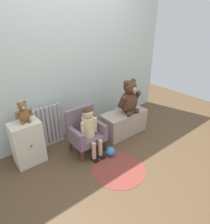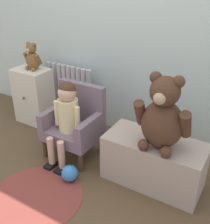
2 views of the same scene
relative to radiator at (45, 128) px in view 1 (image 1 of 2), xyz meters
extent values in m
plane|color=brown|center=(0.55, -0.95, -0.31)|extent=(6.00, 6.00, 0.00)
cube|color=silver|center=(0.55, 0.12, 0.89)|extent=(3.80, 0.05, 2.40)
cylinder|color=#BFB7BB|center=(-0.25, 0.00, 0.01)|extent=(0.05, 0.05, 0.60)
cylinder|color=#BFB7BB|center=(-0.19, 0.00, 0.01)|extent=(0.05, 0.05, 0.60)
cylinder|color=#BFB7BB|center=(-0.12, 0.00, 0.01)|extent=(0.05, 0.05, 0.60)
cylinder|color=#BFB7BB|center=(-0.06, 0.00, 0.01)|extent=(0.05, 0.05, 0.60)
cylinder|color=#BFB7BB|center=(0.00, 0.00, 0.01)|extent=(0.05, 0.05, 0.60)
cylinder|color=#BFB7BB|center=(0.06, 0.00, 0.01)|extent=(0.05, 0.05, 0.60)
cylinder|color=#BFB7BB|center=(0.12, 0.00, 0.01)|extent=(0.05, 0.05, 0.60)
cylinder|color=#BFB7BB|center=(0.19, 0.00, 0.01)|extent=(0.05, 0.05, 0.60)
cylinder|color=#BFB7BB|center=(0.25, 0.00, 0.01)|extent=(0.05, 0.05, 0.60)
cube|color=#BFB7BB|center=(0.00, 0.00, -0.30)|extent=(0.56, 0.05, 0.02)
cube|color=beige|center=(-0.32, -0.20, -0.01)|extent=(0.37, 0.26, 0.59)
sphere|color=#4C3823|center=(-0.32, -0.34, 0.01)|extent=(0.02, 0.02, 0.02)
cube|color=slate|center=(0.40, -0.49, -0.08)|extent=(0.45, 0.38, 0.10)
cube|color=slate|center=(0.40, -0.33, 0.15)|extent=(0.45, 0.06, 0.36)
cube|color=slate|center=(0.21, -0.49, 0.04)|extent=(0.06, 0.38, 0.14)
cube|color=slate|center=(0.60, -0.49, 0.04)|extent=(0.06, 0.38, 0.14)
cylinder|color=#4C331E|center=(0.21, -0.65, -0.22)|extent=(0.04, 0.04, 0.18)
cylinder|color=#4C331E|center=(0.59, -0.65, -0.22)|extent=(0.04, 0.04, 0.18)
cylinder|color=#4C331E|center=(0.21, -0.33, -0.22)|extent=(0.04, 0.04, 0.18)
cylinder|color=#4C331E|center=(0.59, -0.33, -0.22)|extent=(0.04, 0.04, 0.18)
cylinder|color=beige|center=(0.40, -0.53, 0.11)|extent=(0.17, 0.17, 0.28)
sphere|color=#D8AD8E|center=(0.40, -0.53, 0.31)|extent=(0.15, 0.15, 0.15)
sphere|color=#472D1E|center=(0.40, -0.53, 0.33)|extent=(0.14, 0.14, 0.14)
cylinder|color=#D8AD8E|center=(0.35, -0.72, -0.16)|extent=(0.06, 0.06, 0.25)
cube|color=black|center=(0.35, -0.74, -0.29)|extent=(0.07, 0.11, 0.03)
cylinder|color=#D8AD8E|center=(0.46, -0.72, -0.16)|extent=(0.06, 0.06, 0.25)
cube|color=black|center=(0.46, -0.74, -0.29)|extent=(0.07, 0.11, 0.03)
cylinder|color=beige|center=(0.30, -0.55, 0.11)|extent=(0.04, 0.04, 0.22)
cylinder|color=beige|center=(0.51, -0.55, 0.11)|extent=(0.04, 0.04, 0.22)
cube|color=tan|center=(1.15, -0.46, -0.12)|extent=(0.75, 0.35, 0.37)
ellipsoid|color=#4A2F1F|center=(1.19, -0.50, 0.24)|extent=(0.30, 0.26, 0.35)
sphere|color=#4A2F1F|center=(1.19, -0.52, 0.49)|extent=(0.20, 0.20, 0.20)
sphere|color=tan|center=(1.19, -0.61, 0.48)|extent=(0.08, 0.08, 0.08)
sphere|color=#4A2F1F|center=(1.12, -0.50, 0.57)|extent=(0.08, 0.08, 0.08)
sphere|color=#4A2F1F|center=(1.27, -0.50, 0.57)|extent=(0.08, 0.08, 0.08)
cylinder|color=#4A2F1F|center=(1.03, -0.52, 0.29)|extent=(0.08, 0.15, 0.21)
cylinder|color=#4A2F1F|center=(1.35, -0.52, 0.29)|extent=(0.08, 0.15, 0.21)
sphere|color=#4A2F1F|center=(1.11, -0.61, 0.11)|extent=(0.08, 0.08, 0.08)
sphere|color=#4A2F1F|center=(1.27, -0.61, 0.11)|extent=(0.08, 0.08, 0.08)
ellipsoid|color=brown|center=(-0.29, -0.18, 0.37)|extent=(0.15, 0.13, 0.18)
sphere|color=brown|center=(-0.29, -0.18, 0.49)|extent=(0.10, 0.10, 0.10)
sphere|color=tan|center=(-0.29, -0.23, 0.48)|extent=(0.04, 0.04, 0.04)
sphere|color=brown|center=(-0.33, -0.18, 0.53)|extent=(0.04, 0.04, 0.04)
sphere|color=brown|center=(-0.26, -0.18, 0.53)|extent=(0.04, 0.04, 0.04)
cylinder|color=brown|center=(-0.37, -0.18, 0.39)|extent=(0.04, 0.08, 0.11)
cylinder|color=brown|center=(-0.21, -0.18, 0.39)|extent=(0.04, 0.08, 0.11)
sphere|color=brown|center=(-0.33, -0.23, 0.30)|extent=(0.04, 0.04, 0.04)
sphere|color=brown|center=(-0.25, -0.23, 0.30)|extent=(0.04, 0.04, 0.04)
cylinder|color=brown|center=(0.48, -1.06, -0.31)|extent=(0.69, 0.69, 0.01)
sphere|color=#357FCF|center=(0.58, -0.79, -0.24)|extent=(0.13, 0.13, 0.13)
camera|label=1|loc=(-0.89, -2.48, 1.48)|focal=32.00mm
camera|label=2|loc=(1.72, -2.13, 1.20)|focal=45.00mm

